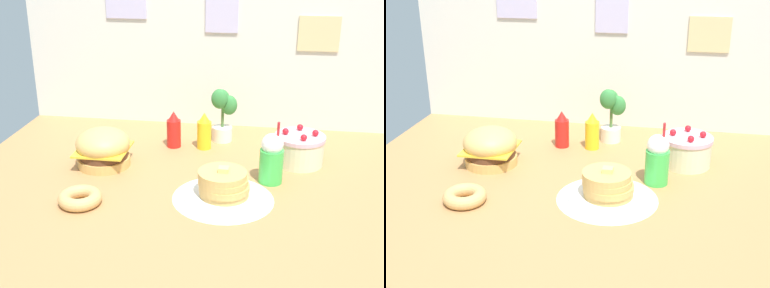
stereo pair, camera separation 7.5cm
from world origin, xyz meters
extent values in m
cube|color=#B27F4C|center=(0.00, 0.00, -0.01)|extent=(2.48, 1.84, 0.02)
cube|color=silver|center=(0.00, 0.91, 0.54)|extent=(2.48, 0.03, 1.09)
cube|color=silver|center=(0.03, 0.89, 0.74)|extent=(0.20, 0.01, 0.26)
cube|color=beige|center=(0.62, 0.89, 0.62)|extent=(0.25, 0.01, 0.21)
cylinder|color=white|center=(0.15, -0.13, 0.00)|extent=(0.48, 0.48, 0.00)
cylinder|color=#DBA859|center=(-0.52, 0.16, 0.02)|extent=(0.28, 0.28, 0.05)
cylinder|color=#59331E|center=(-0.52, 0.16, 0.07)|extent=(0.26, 0.26, 0.04)
cube|color=yellow|center=(-0.52, 0.16, 0.09)|extent=(0.27, 0.27, 0.01)
ellipsoid|color=#E5B260|center=(-0.52, 0.16, 0.13)|extent=(0.29, 0.29, 0.16)
cylinder|color=white|center=(0.15, -0.13, 0.01)|extent=(0.37, 0.37, 0.02)
cylinder|color=#E0AD5B|center=(0.16, -0.12, 0.04)|extent=(0.24, 0.24, 0.03)
cylinder|color=#E0AD5B|center=(0.16, -0.13, 0.07)|extent=(0.24, 0.24, 0.03)
cylinder|color=#E0AD5B|center=(0.15, -0.13, 0.10)|extent=(0.23, 0.23, 0.03)
cylinder|color=#E0AD5B|center=(0.15, -0.13, 0.13)|extent=(0.23, 0.23, 0.03)
cube|color=#F7E072|center=(0.15, -0.13, 0.15)|extent=(0.05, 0.05, 0.02)
cylinder|color=beige|center=(0.52, 0.35, 0.07)|extent=(0.26, 0.26, 0.14)
cylinder|color=#F2B2C6|center=(0.52, 0.35, 0.15)|extent=(0.27, 0.27, 0.02)
sphere|color=red|center=(0.60, 0.35, 0.18)|extent=(0.04, 0.04, 0.04)
sphere|color=red|center=(0.52, 0.43, 0.18)|extent=(0.04, 0.04, 0.04)
sphere|color=red|center=(0.44, 0.35, 0.18)|extent=(0.04, 0.04, 0.04)
sphere|color=red|center=(0.53, 0.27, 0.18)|extent=(0.04, 0.04, 0.04)
cylinder|color=red|center=(-0.20, 0.48, 0.08)|extent=(0.08, 0.08, 0.16)
cone|color=red|center=(-0.20, 0.48, 0.19)|extent=(0.07, 0.07, 0.05)
cylinder|color=yellow|center=(-0.02, 0.48, 0.08)|extent=(0.08, 0.08, 0.16)
cone|color=yellow|center=(-0.02, 0.48, 0.19)|extent=(0.07, 0.07, 0.05)
cylinder|color=green|center=(0.37, 0.09, 0.09)|extent=(0.12, 0.12, 0.18)
sphere|color=white|center=(0.37, 0.09, 0.21)|extent=(0.11, 0.11, 0.11)
cylinder|color=red|center=(0.40, 0.09, 0.24)|extent=(0.01, 0.04, 0.17)
torus|color=tan|center=(-0.50, -0.28, 0.03)|extent=(0.20, 0.20, 0.06)
torus|color=#8CCC8C|center=(-0.50, -0.28, 0.04)|extent=(0.19, 0.19, 0.05)
cylinder|color=white|center=(0.07, 0.62, 0.04)|extent=(0.12, 0.12, 0.09)
cylinder|color=#4C7238|center=(0.07, 0.62, 0.16)|extent=(0.02, 0.02, 0.15)
ellipsoid|color=#38843D|center=(0.11, 0.62, 0.23)|extent=(0.10, 0.07, 0.12)
ellipsoid|color=#38843D|center=(0.06, 0.66, 0.25)|extent=(0.10, 0.07, 0.12)
ellipsoid|color=#38843D|center=(0.06, 0.59, 0.27)|extent=(0.10, 0.07, 0.12)
camera|label=1|loc=(0.34, -2.24, 1.14)|focal=47.13mm
camera|label=2|loc=(0.41, -2.22, 1.14)|focal=47.13mm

